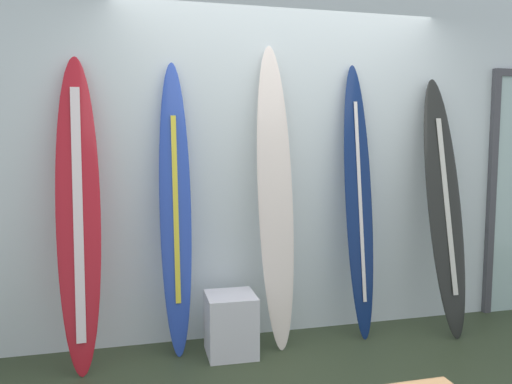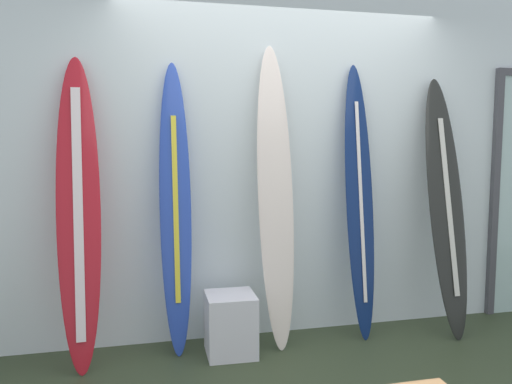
{
  "view_description": "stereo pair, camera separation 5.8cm",
  "coord_description": "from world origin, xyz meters",
  "px_view_note": "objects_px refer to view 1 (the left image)",
  "views": [
    {
      "loc": [
        -1.19,
        -2.61,
        1.53
      ],
      "look_at": [
        -0.27,
        0.95,
        1.15
      ],
      "focal_mm": 36.35,
      "sensor_mm": 36.0,
      "label": 1
    },
    {
      "loc": [
        -1.14,
        -2.62,
        1.53
      ],
      "look_at": [
        -0.27,
        0.95,
        1.15
      ],
      "focal_mm": 36.35,
      "sensor_mm": 36.0,
      "label": 2
    }
  ],
  "objects_px": {
    "surfboard_charcoal": "(444,207)",
    "surfboard_ivory": "(275,196)",
    "surfboard_crimson": "(78,213)",
    "surfboard_cobalt": "(175,212)",
    "display_block_left": "(231,324)",
    "surfboard_navy": "(359,204)"
  },
  "relations": [
    {
      "from": "surfboard_charcoal",
      "to": "display_block_left",
      "type": "distance_m",
      "value": 1.89
    },
    {
      "from": "surfboard_cobalt",
      "to": "surfboard_ivory",
      "type": "height_order",
      "value": "surfboard_ivory"
    },
    {
      "from": "surfboard_crimson",
      "to": "display_block_left",
      "type": "xyz_separation_m",
      "value": [
        1.0,
        -0.07,
        -0.82
      ]
    },
    {
      "from": "surfboard_crimson",
      "to": "surfboard_navy",
      "type": "height_order",
      "value": "surfboard_navy"
    },
    {
      "from": "surfboard_cobalt",
      "to": "surfboard_navy",
      "type": "distance_m",
      "value": 1.4
    },
    {
      "from": "surfboard_ivory",
      "to": "display_block_left",
      "type": "relative_size",
      "value": 5.1
    },
    {
      "from": "surfboard_crimson",
      "to": "surfboard_cobalt",
      "type": "relative_size",
      "value": 1.01
    },
    {
      "from": "display_block_left",
      "to": "surfboard_crimson",
      "type": "bearing_deg",
      "value": 175.9
    },
    {
      "from": "surfboard_navy",
      "to": "surfboard_charcoal",
      "type": "xyz_separation_m",
      "value": [
        0.68,
        -0.1,
        -0.04
      ]
    },
    {
      "from": "surfboard_ivory",
      "to": "surfboard_charcoal",
      "type": "distance_m",
      "value": 1.36
    },
    {
      "from": "surfboard_cobalt",
      "to": "display_block_left",
      "type": "height_order",
      "value": "surfboard_cobalt"
    },
    {
      "from": "surfboard_ivory",
      "to": "surfboard_charcoal",
      "type": "xyz_separation_m",
      "value": [
        1.36,
        -0.08,
        -0.11
      ]
    },
    {
      "from": "surfboard_ivory",
      "to": "surfboard_navy",
      "type": "height_order",
      "value": "surfboard_ivory"
    },
    {
      "from": "surfboard_crimson",
      "to": "surfboard_cobalt",
      "type": "bearing_deg",
      "value": 7.21
    },
    {
      "from": "surfboard_charcoal",
      "to": "display_block_left",
      "type": "xyz_separation_m",
      "value": [
        -1.72,
        -0.04,
        -0.78
      ]
    },
    {
      "from": "surfboard_navy",
      "to": "display_block_left",
      "type": "relative_size",
      "value": 4.83
    },
    {
      "from": "surfboard_charcoal",
      "to": "display_block_left",
      "type": "relative_size",
      "value": 4.63
    },
    {
      "from": "surfboard_cobalt",
      "to": "surfboard_charcoal",
      "type": "relative_size",
      "value": 1.03
    },
    {
      "from": "surfboard_crimson",
      "to": "surfboard_cobalt",
      "type": "height_order",
      "value": "surfboard_crimson"
    },
    {
      "from": "display_block_left",
      "to": "surfboard_charcoal",
      "type": "bearing_deg",
      "value": 1.31
    },
    {
      "from": "surfboard_cobalt",
      "to": "display_block_left",
      "type": "distance_m",
      "value": 0.89
    },
    {
      "from": "surfboard_charcoal",
      "to": "surfboard_ivory",
      "type": "bearing_deg",
      "value": 176.52
    }
  ]
}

